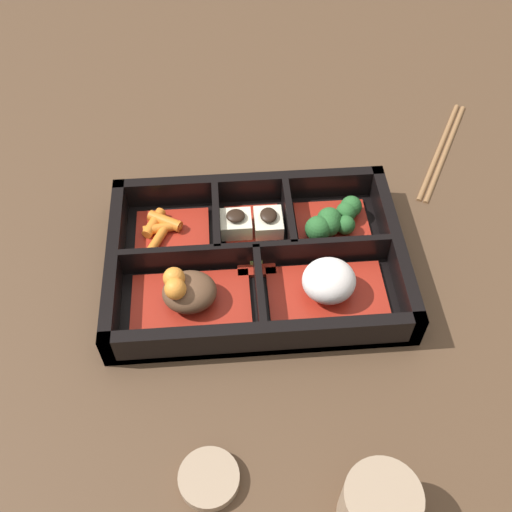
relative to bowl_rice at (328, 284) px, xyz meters
The scene contains 12 objects.
ground_plane 0.10m from the bowl_rice, 33.19° to the right, with size 3.00×3.00×0.00m, color #4C3523.
bento_base 0.09m from the bowl_rice, 33.19° to the right, with size 0.34×0.23×0.01m.
bento_rim 0.09m from the bowl_rice, 34.26° to the right, with size 0.34×0.23×0.05m.
bowl_rice is the anchor object (origin of this frame).
bowl_stew 0.15m from the bowl_rice, ahead, with size 0.13×0.08×0.05m.
bowl_greens 0.10m from the bowl_rice, 102.21° to the right, with size 0.09×0.08×0.04m.
bowl_tofu 0.13m from the bowl_rice, 52.39° to the right, with size 0.07×0.08×0.03m.
bowl_carrots 0.21m from the bowl_rice, 29.58° to the right, with size 0.09×0.08×0.02m.
bowl_pickles 0.10m from the bowl_rice, 34.40° to the right, with size 0.04×0.04×0.01m.
tea_cup 0.23m from the bowl_rice, 92.03° to the left, with size 0.07×0.07×0.06m.
chopsticks 0.31m from the bowl_rice, 130.10° to the right, with size 0.12×0.20×0.01m.
sauce_dish 0.24m from the bowl_rice, 54.50° to the left, with size 0.06×0.06×0.01m.
Camera 1 is at (0.03, 0.43, 0.56)m, focal length 42.00 mm.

